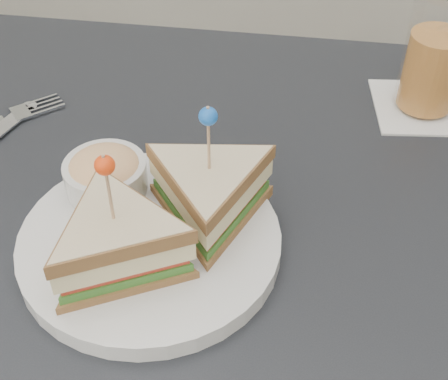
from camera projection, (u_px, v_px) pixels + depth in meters
table at (213, 285)px, 0.65m from camera, size 0.80×0.80×0.75m
plate_meal at (156, 218)px, 0.56m from camera, size 0.27×0.26×0.14m
drink_set at (434, 61)px, 0.71m from camera, size 0.13×0.13×0.15m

